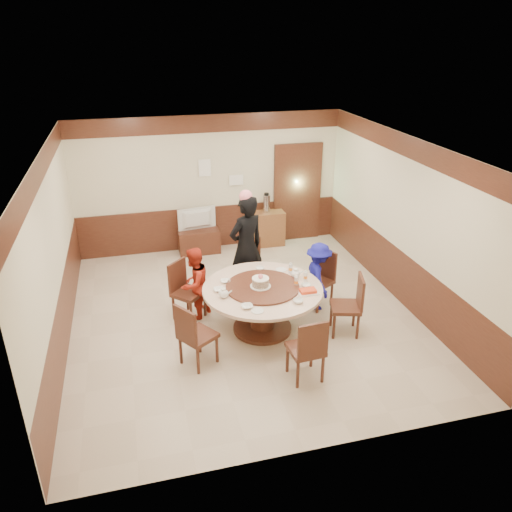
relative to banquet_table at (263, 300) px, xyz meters
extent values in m
plane|color=beige|center=(-0.19, 0.47, -0.53)|extent=(6.00, 6.00, 0.00)
plane|color=white|center=(-0.19, 0.47, 2.27)|extent=(6.00, 6.00, 0.00)
cube|color=beige|center=(-0.19, 3.47, 0.87)|extent=(5.50, 0.04, 2.80)
cube|color=beige|center=(-0.19, -2.53, 0.87)|extent=(5.50, 0.04, 2.80)
cube|color=beige|center=(-2.94, 0.47, 0.87)|extent=(0.04, 6.00, 2.80)
cube|color=beige|center=(2.56, 0.47, 0.87)|extent=(0.04, 6.00, 2.80)
cube|color=#472116|center=(-0.19, 0.47, -0.08)|extent=(5.50, 6.00, 0.90)
cube|color=#472116|center=(-0.19, 0.47, 2.09)|extent=(5.50, 6.00, 0.35)
cube|color=#472116|center=(1.71, 3.42, 0.52)|extent=(1.05, 0.08, 2.18)
cube|color=#87D193|center=(1.71, 3.44, 0.52)|extent=(0.88, 0.02, 2.05)
cylinder|color=#472116|center=(0.00, 0.00, -0.50)|extent=(0.92, 0.92, 0.06)
cylinder|color=#472116|center=(0.00, 0.00, -0.18)|extent=(0.37, 0.37, 0.65)
cylinder|color=beige|center=(0.00, 0.00, 0.19)|extent=(1.83, 1.83, 0.05)
cylinder|color=#472116|center=(0.00, 0.00, 0.23)|extent=(1.12, 1.12, 0.03)
cube|color=#472116|center=(1.10, 0.51, -0.08)|extent=(0.60, 0.60, 0.06)
cube|color=#472116|center=(1.28, 0.61, 0.19)|extent=(0.24, 0.39, 0.50)
cube|color=#472116|center=(1.10, 0.51, -0.32)|extent=(0.36, 0.36, 0.42)
cube|color=#472116|center=(0.15, 1.22, -0.08)|extent=(0.47, 0.47, 0.06)
cube|color=#472116|center=(0.14, 1.43, 0.19)|extent=(0.42, 0.07, 0.50)
cube|color=#472116|center=(0.15, 1.22, -0.32)|extent=(0.36, 0.36, 0.42)
cube|color=#472116|center=(-1.06, 0.65, -0.08)|extent=(0.62, 0.62, 0.06)
cube|color=#472116|center=(-1.21, 0.80, 0.19)|extent=(0.33, 0.32, 0.50)
cube|color=#472116|center=(-1.06, 0.65, -0.32)|extent=(0.36, 0.36, 0.42)
cube|color=#472116|center=(-1.09, -0.60, -0.08)|extent=(0.61, 0.61, 0.06)
cube|color=#472116|center=(-1.27, -0.71, 0.19)|extent=(0.27, 0.37, 0.50)
cube|color=#472116|center=(-1.09, -0.60, -0.32)|extent=(0.36, 0.36, 0.42)
cube|color=#472116|center=(0.25, -1.27, -0.08)|extent=(0.47, 0.47, 0.06)
cube|color=#472116|center=(0.26, -1.48, 0.19)|extent=(0.42, 0.07, 0.50)
cube|color=#472116|center=(0.25, -1.27, -0.32)|extent=(0.36, 0.36, 0.42)
cube|color=#472116|center=(1.21, -0.39, -0.08)|extent=(0.54, 0.54, 0.06)
cube|color=#472116|center=(1.41, -0.45, 0.19)|extent=(0.15, 0.42, 0.50)
cube|color=#472116|center=(1.21, -0.39, -0.32)|extent=(0.36, 0.36, 0.42)
imported|color=black|center=(0.02, 1.15, 0.39)|extent=(0.79, 0.67, 1.85)
imported|color=#A92616|center=(-0.95, 0.66, 0.07)|extent=(0.74, 0.74, 1.21)
imported|color=navy|center=(1.08, 0.44, 0.05)|extent=(0.49, 0.79, 1.17)
cylinder|color=white|center=(-0.04, -0.01, 0.25)|extent=(0.32, 0.32, 0.01)
cylinder|color=gray|center=(-0.04, -0.01, 0.32)|extent=(0.25, 0.25, 0.12)
cylinder|color=white|center=(-0.04, -0.01, 0.38)|extent=(0.26, 0.26, 0.01)
sphere|color=pink|center=(-0.04, -0.01, 0.42)|extent=(0.07, 0.07, 0.07)
ellipsoid|color=white|center=(-0.63, -0.14, 0.28)|extent=(0.17, 0.15, 0.13)
ellipsoid|color=white|center=(0.59, 0.20, 0.28)|extent=(0.17, 0.15, 0.13)
imported|color=white|center=(-0.51, 0.31, 0.24)|extent=(0.15, 0.15, 0.04)
imported|color=white|center=(0.38, -0.56, 0.24)|extent=(0.15, 0.15, 0.05)
imported|color=white|center=(-0.37, -0.52, 0.24)|extent=(0.17, 0.17, 0.04)
imported|color=white|center=(0.65, -0.14, 0.24)|extent=(0.14, 0.14, 0.05)
imported|color=white|center=(-0.66, 0.06, 0.24)|extent=(0.16, 0.16, 0.04)
imported|color=white|center=(0.12, 0.60, 0.24)|extent=(0.14, 0.14, 0.04)
cylinder|color=white|center=(-0.25, -0.65, 0.22)|extent=(0.18, 0.18, 0.01)
cylinder|color=white|center=(0.45, 0.50, 0.22)|extent=(0.18, 0.18, 0.01)
cube|color=white|center=(0.61, -0.34, 0.23)|extent=(0.30, 0.20, 0.02)
cube|color=red|center=(0.61, -0.34, 0.26)|extent=(0.24, 0.15, 0.04)
cylinder|color=silver|center=(0.51, -0.08, 0.30)|extent=(0.06, 0.06, 0.16)
cylinder|color=silver|center=(0.70, 0.04, 0.30)|extent=(0.06, 0.06, 0.16)
cylinder|color=silver|center=(0.56, 0.37, 0.30)|extent=(0.06, 0.06, 0.16)
cube|color=#472116|center=(-0.51, 3.22, -0.28)|extent=(0.85, 0.45, 0.50)
imported|color=gray|center=(-0.51, 3.22, 0.20)|extent=(0.81, 0.22, 0.46)
cube|color=brown|center=(0.95, 3.25, -0.16)|extent=(0.80, 0.40, 0.75)
cylinder|color=silver|center=(0.97, 3.25, 0.41)|extent=(0.15, 0.15, 0.38)
cube|color=white|center=(-0.29, 3.43, 1.22)|extent=(0.25, 0.00, 0.35)
cube|color=white|center=(0.36, 3.43, 0.92)|extent=(0.30, 0.00, 0.22)
camera|label=1|loc=(-1.77, -6.44, 3.83)|focal=35.00mm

